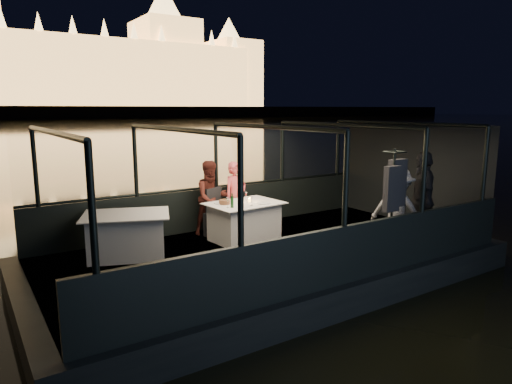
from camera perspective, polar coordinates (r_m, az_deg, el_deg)
boat_hull at (r=8.82m, az=1.45°, el=-10.35°), size 8.60×4.40×1.00m
boat_deck at (r=8.67m, az=1.46°, el=-7.38°), size 8.00×4.00×0.04m
gunwale_port at (r=10.20m, az=-4.93°, el=-1.97°), size 8.00×0.08×0.90m
gunwale_starboard at (r=7.05m, az=10.84°, el=-7.75°), size 8.00×0.08×0.90m
cabin_glass_port at (r=10.02m, az=-5.03°, el=4.48°), size 8.00×0.02×1.40m
cabin_glass_starboard at (r=6.78m, az=11.17°, el=1.52°), size 8.00×0.02×1.40m
cabin_roof_glass at (r=8.26m, az=1.53°, el=8.14°), size 8.00×4.00×0.02m
end_wall_fore at (r=6.98m, az=-26.67°, el=-2.92°), size 0.02×4.00×2.30m
end_wall_aft at (r=11.13m, az=18.70°, el=2.22°), size 0.02×4.00×2.30m
canopy_ribs at (r=8.38m, az=1.50°, el=0.26°), size 8.00×4.00×2.30m
dining_table_central at (r=9.22m, az=-1.47°, el=-3.68°), size 1.53×1.17×0.77m
dining_table_aft at (r=8.49m, az=-15.82°, el=-5.30°), size 1.78×1.55×0.79m
chair_port_left at (r=9.51m, az=-4.70°, el=-2.86°), size 0.59×0.59×0.98m
chair_port_right at (r=9.85m, az=-1.71°, el=-2.37°), size 0.43×0.43×0.87m
coat_stand at (r=8.12m, az=16.59°, el=-2.31°), size 0.58×0.49×1.97m
person_woman_coral at (r=9.85m, az=-2.58°, el=-0.59°), size 0.59×0.43×1.51m
person_man_maroon at (r=9.58m, az=-5.57°, el=-0.94°), size 0.75×0.59×1.56m
passenger_stripe at (r=8.76m, az=17.32°, el=-1.78°), size 0.93×1.16×1.57m
passenger_dark at (r=9.24m, az=20.01°, el=-1.32°), size 1.06×1.11×1.85m
wine_bottle at (r=8.67m, az=-3.01°, el=-0.99°), size 0.07×0.07×0.28m
bread_basket at (r=9.02m, az=-3.96°, el=-1.27°), size 0.25×0.25×0.09m
amber_candle at (r=9.22m, az=-0.83°, el=-0.99°), size 0.06×0.06×0.07m
plate_near at (r=9.04m, az=1.01°, el=-1.43°), size 0.26×0.26×0.02m
plate_far at (r=9.08m, az=-4.50°, el=-1.41°), size 0.32×0.32×0.02m
wine_glass_white at (r=8.66m, az=-3.56°, el=-1.39°), size 0.08×0.08×0.20m
wine_glass_red at (r=9.37m, az=-1.25°, el=-0.47°), size 0.07×0.07×0.17m
wine_glass_empty at (r=8.86m, az=-0.54°, el=-1.09°), size 0.06×0.06×0.18m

